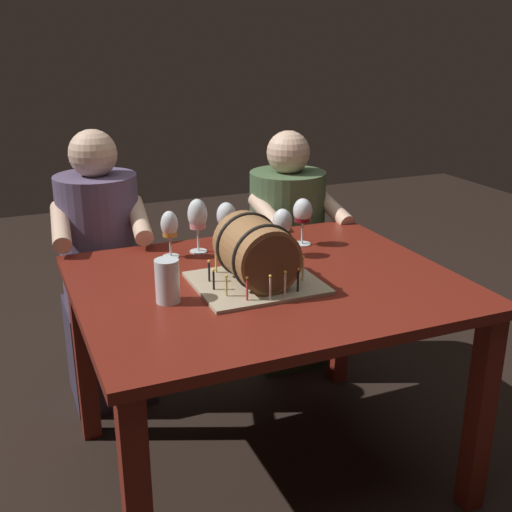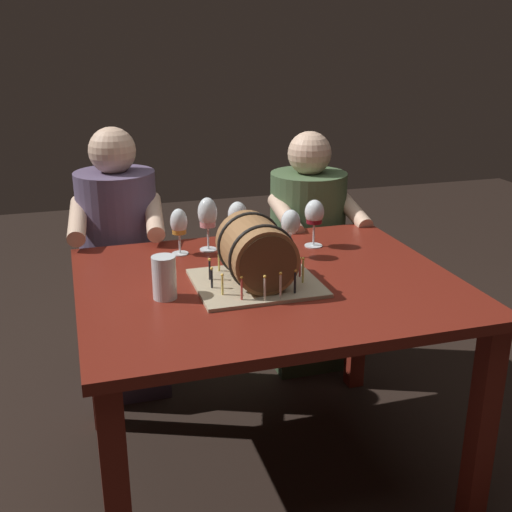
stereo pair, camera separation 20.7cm
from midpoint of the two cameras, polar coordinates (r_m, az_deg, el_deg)
name	(u,v)px [view 1 (the left image)]	position (r m, az deg, el deg)	size (l,w,h in m)	color
ground_plane	(265,466)	(2.52, -1.63, -18.38)	(8.00, 8.00, 0.00)	black
dining_table	(266,308)	(2.18, -1.79, -4.77)	(1.26, 1.04, 0.76)	maroon
barrel_cake	(256,255)	(2.06, -2.86, 0.04)	(0.40, 0.35, 0.23)	tan
wine_glass_red	(303,213)	(2.46, 1.81, 3.85)	(0.07, 0.07, 0.19)	white
wine_glass_empty	(282,223)	(2.32, -0.16, 2.98)	(0.07, 0.07, 0.18)	white
wine_glass_amber	(170,227)	(2.35, -10.27, 2.57)	(0.06, 0.06, 0.18)	white
wine_glass_rose	(197,217)	(2.39, -7.76, 3.47)	(0.07, 0.07, 0.21)	white
wine_glass_white	(226,217)	(2.45, -5.10, 3.43)	(0.08, 0.08, 0.17)	white
beer_pint	(167,283)	(1.98, -10.93, -2.46)	(0.08, 0.08, 0.14)	white
person_seated_left	(104,281)	(2.80, -15.57, -2.23)	(0.40, 0.49, 1.19)	#372D40
person_seated_right	(287,259)	(3.01, 0.83, -0.29)	(0.38, 0.46, 1.13)	#2A3A24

